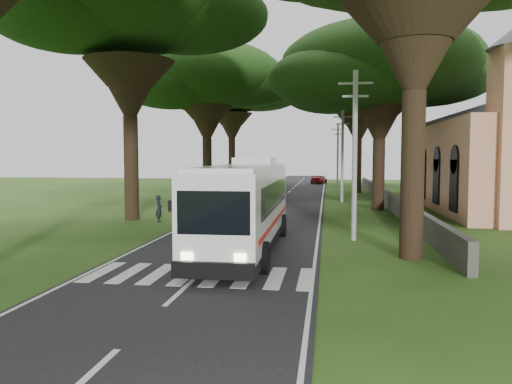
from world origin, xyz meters
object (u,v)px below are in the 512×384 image
at_px(distant_car_a, 276,186).
at_px(distant_car_c, 319,179).
at_px(pole_mid, 342,154).
at_px(coach_bus, 245,205).
at_px(pole_near, 355,152).
at_px(pedestrian, 159,209).
at_px(pole_far, 338,155).
at_px(distant_car_b, 279,179).

bearing_deg(distant_car_a, distant_car_c, -100.11).
relative_size(pole_mid, coach_bus, 0.65).
height_order(pole_near, pedestrian, pole_near).
bearing_deg(distant_car_a, pole_mid, 125.07).
bearing_deg(pedestrian, distant_car_c, -22.04).
bearing_deg(distant_car_a, pole_far, -125.43).
distance_m(pole_mid, pedestrian, 19.17).
bearing_deg(distant_car_b, distant_car_c, 10.57).
bearing_deg(pole_mid, coach_bus, -101.42).
distance_m(distant_car_c, pedestrian, 45.34).
bearing_deg(coach_bus, distant_car_b, 93.33).
xyz_separation_m(pole_far, distant_car_a, (-6.96, -8.50, -3.46)).
xyz_separation_m(coach_bus, distant_car_c, (2.20, 52.64, -1.32)).
distance_m(pole_far, distant_car_a, 11.52).
bearing_deg(pole_near, pedestrian, 156.57).
height_order(pole_near, distant_car_c, pole_near).
xyz_separation_m(pole_far, distant_car_b, (-8.20, 8.31, -3.44)).
height_order(coach_bus, distant_car_b, coach_bus).
xyz_separation_m(pole_near, pedestrian, (-11.33, 4.91, -3.35)).
bearing_deg(pole_mid, distant_car_a, 121.18).
bearing_deg(pole_near, coach_bus, -145.25).
distance_m(pole_mid, coach_bus, 23.84).
xyz_separation_m(pole_near, distant_car_b, (-8.20, 48.31, -3.44)).
relative_size(pole_near, distant_car_c, 1.93).
relative_size(pole_near, pole_far, 1.00).
bearing_deg(pole_far, pole_mid, -90.00).
bearing_deg(coach_bus, pole_far, 83.24).
height_order(pole_mid, distant_car_b, pole_mid).
distance_m(pole_near, pedestrian, 12.80).
bearing_deg(pole_far, distant_car_c, 104.92).
relative_size(pole_mid, distant_car_b, 1.87).
bearing_deg(distant_car_b, coach_bus, -86.18).
height_order(pole_near, pole_far, same).
bearing_deg(distant_car_c, distant_car_b, 25.01).
xyz_separation_m(distant_car_b, distant_car_c, (5.70, 1.07, -0.11)).
height_order(distant_car_b, distant_car_c, distant_car_b).
xyz_separation_m(distant_car_a, pedestrian, (-4.37, -26.59, 0.11)).
height_order(pole_mid, pedestrian, pole_mid).
bearing_deg(distant_car_c, coach_bus, 101.99).
relative_size(pole_near, distant_car_a, 1.98).
bearing_deg(pedestrian, pole_mid, -47.71).
distance_m(distant_car_a, distant_car_b, 16.85).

